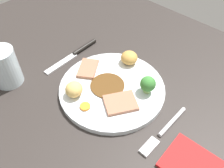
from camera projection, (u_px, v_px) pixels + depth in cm
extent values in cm
cube|color=#2B2623|center=(116.00, 95.00, 60.32)|extent=(120.00, 84.00, 3.60)
cylinder|color=white|center=(112.00, 89.00, 58.48)|extent=(25.56, 25.56, 1.40)
cylinder|color=#563819|center=(107.00, 85.00, 58.11)|extent=(8.32, 8.32, 0.30)
cube|color=#9E664C|center=(121.00, 103.00, 54.06)|extent=(8.61, 9.07, 0.80)
cube|color=#9E664C|center=(88.00, 68.00, 61.84)|extent=(7.52, 8.19, 0.80)
ellipsoid|color=#D8B260|center=(74.00, 89.00, 54.98)|extent=(5.04, 5.17, 3.62)
ellipsoid|color=#BC8C42|center=(129.00, 58.00, 62.81)|extent=(5.98, 5.97, 3.34)
cylinder|color=orange|center=(85.00, 106.00, 53.50)|extent=(2.33, 2.33, 0.55)
cylinder|color=#8CB766|center=(147.00, 90.00, 56.51)|extent=(1.67, 1.67, 1.28)
sphere|color=#387A33|center=(148.00, 84.00, 55.10)|extent=(3.69, 3.69, 3.69)
cylinder|color=silver|center=(172.00, 121.00, 52.24)|extent=(0.94, 9.50, 0.90)
cube|color=silver|center=(149.00, 147.00, 48.22)|extent=(2.02, 4.51, 0.60)
cylinder|color=black|center=(85.00, 47.00, 69.93)|extent=(1.53, 8.54, 1.20)
cube|color=silver|center=(61.00, 63.00, 65.58)|extent=(2.11, 10.56, 0.40)
cylinder|color=silver|center=(4.00, 67.00, 57.75)|extent=(6.85, 6.85, 9.66)
cube|color=red|center=(193.00, 166.00, 45.37)|extent=(11.42, 9.52, 0.80)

